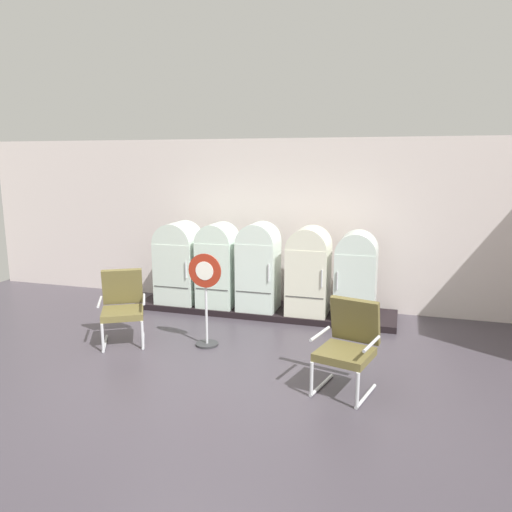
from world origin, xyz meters
The scene contains 11 objects.
ground centered at (0.00, 0.00, -0.03)m, with size 12.00×10.00×0.05m, color #413B43.
back_wall centered at (0.00, 3.66, 1.49)m, with size 11.76×0.12×2.95m.
display_plinth centered at (0.00, 3.02, 0.05)m, with size 4.43×0.95×0.10m, color black.
refrigerator_0 centered at (-1.52, 2.92, 0.85)m, with size 0.70×0.69×1.42m.
refrigerator_1 centered at (-0.78, 2.89, 0.86)m, with size 0.62×0.64×1.43m.
refrigerator_2 centered at (-0.05, 2.88, 0.88)m, with size 0.64×0.61×1.47m.
refrigerator_3 centered at (0.79, 2.92, 0.85)m, with size 0.66×0.68×1.42m.
refrigerator_4 centered at (1.55, 2.91, 0.83)m, with size 0.63×0.66×1.38m.
armchair_left centered at (-1.57, 1.15, 0.56)m, with size 0.84×0.89×1.03m.
armchair_right centered at (1.70, 0.54, 0.56)m, with size 0.75×0.82×1.03m.
sign_stand centered at (-0.35, 1.31, 0.65)m, with size 0.48×0.32×1.33m.
Camera 1 is at (2.20, -4.78, 2.58)m, focal length 34.45 mm.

